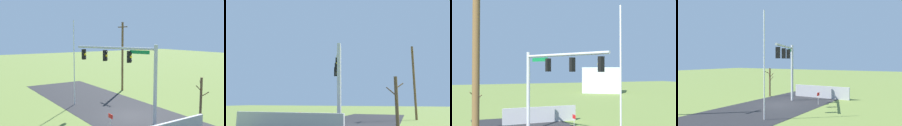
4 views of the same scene
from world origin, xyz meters
The scene contains 7 objects.
retaining_fence centered at (6.25, -1.80, 0.73)m, with size 0.20×6.99×1.45m, color #A8A8AD.
signal_mast centered at (0.58, -0.62, 4.53)m, with size 7.62×3.13×6.26m.
flagpole centered at (-5.91, -2.44, 4.22)m, with size 0.10×0.10×8.44m, color silver.
utility_pole centered at (-8.94, 5.57, 4.45)m, with size 1.90×0.26×8.57m.
bare_tree centered at (4.13, 4.26, 1.83)m, with size 1.27×1.02×3.54m.
open_sign centered at (2.13, -3.30, 0.91)m, with size 0.56×0.04×1.22m.
distant_building centered at (35.33, -25.13, 2.65)m, with size 6.84×7.65×5.31m, color silver.
Camera 3 is at (-19.82, 6.75, 4.88)m, focal length 47.76 mm.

